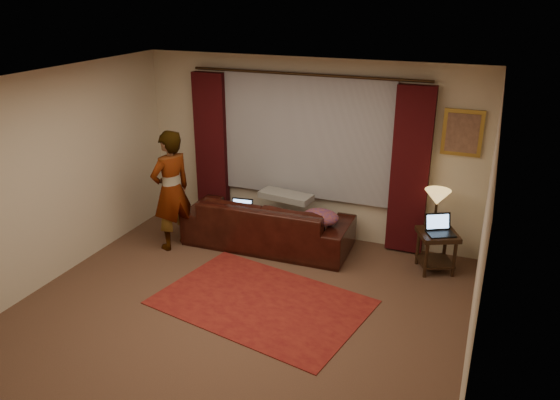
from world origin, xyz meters
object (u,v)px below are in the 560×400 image
object	(u,v)px
tiffany_lamp	(436,209)
laptop_table	(442,226)
end_table	(436,251)
sofa	(268,214)
laptop_sofa	(240,209)
person	(171,190)

from	to	relation	value
tiffany_lamp	laptop_table	world-z (taller)	tiffany_lamp
tiffany_lamp	end_table	bearing A→B (deg)	-59.59
sofa	end_table	bearing A→B (deg)	-178.36
sofa	end_table	world-z (taller)	sofa
laptop_sofa	person	world-z (taller)	person
laptop_table	person	distance (m)	3.64
sofa	laptop_table	xyz separation A→B (m)	(2.36, 0.06, 0.19)
laptop_sofa	end_table	bearing A→B (deg)	0.24
tiffany_lamp	person	world-z (taller)	person
sofa	tiffany_lamp	world-z (taller)	tiffany_lamp
sofa	laptop_table	world-z (taller)	sofa
tiffany_lamp	laptop_table	size ratio (longest dim) A/B	1.46
tiffany_lamp	person	xyz separation A→B (m)	(-3.48, -0.76, 0.04)
person	laptop_sofa	bearing A→B (deg)	131.33
laptop_table	laptop_sofa	bearing A→B (deg)	157.15
laptop_table	end_table	bearing A→B (deg)	95.08
sofa	tiffany_lamp	distance (m)	2.30
laptop_sofa	tiffany_lamp	bearing A→B (deg)	2.88
end_table	tiffany_lamp	world-z (taller)	tiffany_lamp
tiffany_lamp	sofa	bearing A→B (deg)	-174.22
laptop_sofa	tiffany_lamp	world-z (taller)	tiffany_lamp
end_table	person	distance (m)	3.66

